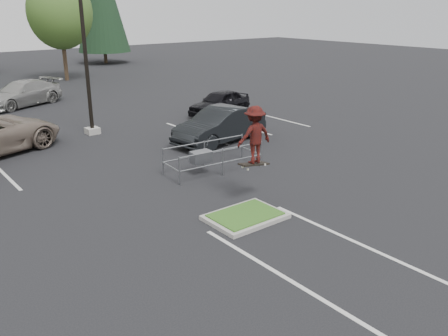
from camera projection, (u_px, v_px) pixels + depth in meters
ground at (245, 219)px, 13.90m from camera, size 120.00×120.00×0.00m
grass_median at (245, 216)px, 13.88m from camera, size 2.20×1.60×0.16m
stall_lines at (112, 174)px, 17.58m from camera, size 22.62×17.60×0.01m
light_pole at (84, 37)px, 21.62m from camera, size 0.70×0.60×10.12m
decid_c at (60, 14)px, 37.85m from camera, size 5.12×5.12×8.38m
cart_corral at (204, 156)px, 17.52m from camera, size 3.71×1.58×1.03m
skateboarder at (255, 135)px, 14.65m from camera, size 1.24×0.80×1.98m
car_r_charc at (220, 125)px, 21.48m from camera, size 4.99×2.48×1.57m
car_r_black at (220, 103)px, 26.90m from camera, size 4.38×2.57×1.40m
car_far_silver at (23, 93)px, 29.36m from camera, size 5.69×4.10×1.53m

